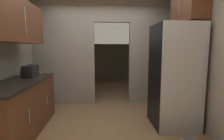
% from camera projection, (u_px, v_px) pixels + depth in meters
% --- Properties ---
extents(ground, '(20.00, 20.00, 0.00)m').
position_uv_depth(ground, '(104.00, 129.00, 3.04)').
color(ground, '#93704C').
extents(kitchen_partition, '(3.48, 0.12, 2.73)m').
position_uv_depth(kitchen_partition, '(100.00, 49.00, 4.34)').
color(kitchen_partition, '#9E998C').
rests_on(kitchen_partition, ground).
extents(adjoining_room_shell, '(3.48, 3.34, 2.73)m').
position_uv_depth(adjoining_room_shell, '(102.00, 51.00, 6.54)').
color(adjoining_room_shell, gray).
rests_on(adjoining_room_shell, ground).
extents(refrigerator, '(0.75, 0.80, 1.88)m').
position_uv_depth(refrigerator, '(174.00, 76.00, 3.10)').
color(refrigerator, black).
rests_on(refrigerator, ground).
extents(lower_cabinet_run, '(0.66, 1.85, 0.91)m').
position_uv_depth(lower_cabinet_run, '(20.00, 108.00, 2.83)').
color(lower_cabinet_run, brown).
rests_on(lower_cabinet_run, ground).
extents(upper_cabinet_counterside, '(0.36, 1.67, 0.69)m').
position_uv_depth(upper_cabinet_counterside, '(13.00, 20.00, 2.65)').
color(upper_cabinet_counterside, brown).
extents(upper_cabinet_fridgeside, '(0.36, 0.82, 0.80)m').
position_uv_depth(upper_cabinet_fridgeside, '(189.00, 1.00, 3.04)').
color(upper_cabinet_fridgeside, brown).
extents(boombox, '(0.21, 0.37, 0.24)m').
position_uv_depth(boombox, '(30.00, 71.00, 3.21)').
color(boombox, black).
rests_on(boombox, lower_cabinet_run).
extents(book_stack, '(0.14, 0.17, 0.06)m').
position_uv_depth(book_stack, '(38.00, 73.00, 3.59)').
color(book_stack, beige).
rests_on(book_stack, lower_cabinet_run).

